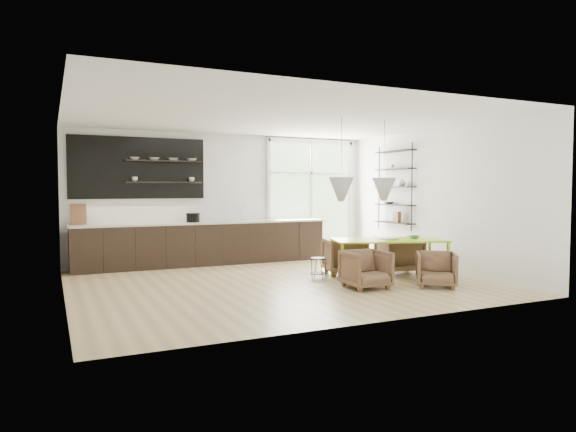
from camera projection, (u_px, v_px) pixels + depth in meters
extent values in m
cube|color=#D9BB86|center=(280.00, 283.00, 9.08)|extent=(7.00, 6.00, 0.01)
cube|color=white|center=(226.00, 198.00, 11.72)|extent=(7.00, 0.02, 2.90)
cube|color=white|center=(63.00, 203.00, 7.53)|extent=(0.02, 6.00, 2.90)
cube|color=white|center=(436.00, 199.00, 10.48)|extent=(0.02, 6.00, 2.90)
cube|color=silver|center=(280.00, 118.00, 8.93)|extent=(7.00, 6.00, 0.01)
cube|color=#B2D1A5|center=(310.00, 197.00, 12.60)|extent=(2.20, 0.02, 2.70)
cube|color=silver|center=(311.00, 197.00, 12.57)|extent=(2.30, 0.08, 2.80)
cone|color=silver|center=(341.00, 189.00, 8.94)|extent=(0.44, 0.44, 0.42)
cone|color=silver|center=(384.00, 189.00, 9.32)|extent=(0.44, 0.44, 0.42)
cylinder|color=black|center=(341.00, 143.00, 8.90)|extent=(0.01, 0.01, 0.89)
cylinder|color=black|center=(384.00, 145.00, 9.28)|extent=(0.01, 0.01, 0.89)
cube|color=black|center=(205.00, 244.00, 11.22)|extent=(5.50, 0.65, 0.90)
cube|color=beige|center=(205.00, 223.00, 11.19)|extent=(5.54, 0.69, 0.04)
cube|color=white|center=(201.00, 209.00, 11.47)|extent=(5.50, 0.02, 0.55)
cube|color=black|center=(138.00, 168.00, 10.83)|extent=(2.80, 0.06, 1.30)
cube|color=black|center=(164.00, 161.00, 10.90)|extent=(1.60, 0.28, 0.03)
cube|color=black|center=(164.00, 182.00, 10.93)|extent=(1.60, 0.28, 0.03)
cube|color=brown|center=(78.00, 214.00, 10.32)|extent=(0.30, 0.10, 0.42)
cylinder|color=silver|center=(242.00, 213.00, 11.65)|extent=(0.02, 0.02, 0.40)
imported|color=white|center=(134.00, 158.00, 10.65)|extent=(0.22, 0.22, 0.05)
imported|color=white|center=(154.00, 159.00, 10.82)|extent=(0.22, 0.22, 0.05)
imported|color=white|center=(173.00, 159.00, 10.99)|extent=(0.22, 0.22, 0.05)
imported|color=white|center=(191.00, 160.00, 11.15)|extent=(0.22, 0.22, 0.05)
imported|color=white|center=(135.00, 179.00, 10.67)|extent=(0.12, 0.12, 0.10)
imported|color=white|center=(192.00, 179.00, 11.18)|extent=(0.12, 0.12, 0.10)
cylinder|color=black|center=(193.00, 218.00, 11.07)|extent=(0.28, 0.28, 0.17)
cube|color=black|center=(412.00, 187.00, 10.95)|extent=(0.02, 0.02, 1.90)
cube|color=black|center=(379.00, 187.00, 12.04)|extent=(0.02, 0.02, 1.90)
cube|color=black|center=(394.00, 223.00, 11.54)|extent=(0.26, 1.20, 0.02)
cube|color=black|center=(394.00, 205.00, 11.52)|extent=(0.26, 1.20, 0.02)
cube|color=black|center=(395.00, 187.00, 11.50)|extent=(0.26, 1.20, 0.02)
cube|color=black|center=(395.00, 169.00, 11.48)|extent=(0.26, 1.20, 0.03)
cube|color=black|center=(395.00, 151.00, 11.45)|extent=(0.26, 1.20, 0.03)
imported|color=white|center=(402.00, 182.00, 11.26)|extent=(0.18, 0.18, 0.19)
imported|color=#333338|center=(389.00, 203.00, 11.70)|extent=(0.22, 0.22, 0.05)
imported|color=white|center=(392.00, 167.00, 11.56)|extent=(0.10, 0.10, 0.09)
cube|color=brown|center=(397.00, 217.00, 11.44)|extent=(0.10, 0.18, 0.24)
cube|color=#A4D515|center=(389.00, 240.00, 9.37)|extent=(2.20, 1.47, 0.03)
cube|color=#A4D515|center=(342.00, 264.00, 8.86)|extent=(0.06, 0.06, 0.71)
cube|color=#A4D515|center=(332.00, 258.00, 9.67)|extent=(0.06, 0.06, 0.71)
cube|color=#A4D515|center=(448.00, 262.00, 9.11)|extent=(0.06, 0.06, 0.71)
cube|color=#A4D515|center=(429.00, 256.00, 9.92)|extent=(0.06, 0.06, 0.71)
imported|color=brown|center=(345.00, 256.00, 10.00)|extent=(0.91, 0.93, 0.70)
imported|color=brown|center=(399.00, 255.00, 10.12)|extent=(0.93, 0.95, 0.72)
imported|color=brown|center=(366.00, 269.00, 8.54)|extent=(0.70, 0.72, 0.64)
imported|color=brown|center=(436.00, 269.00, 8.66)|extent=(0.90, 0.90, 0.60)
cylinder|color=black|center=(319.00, 258.00, 9.41)|extent=(0.29, 0.29, 0.02)
cylinder|color=black|center=(319.00, 273.00, 9.42)|extent=(0.31, 0.31, 0.01)
cylinder|color=black|center=(325.00, 268.00, 9.46)|extent=(0.01, 0.01, 0.38)
cylinder|color=black|center=(316.00, 268.00, 9.54)|extent=(0.01, 0.01, 0.38)
cylinder|color=black|center=(312.00, 269.00, 9.37)|extent=(0.01, 0.01, 0.38)
cylinder|color=black|center=(322.00, 270.00, 9.29)|extent=(0.01, 0.01, 0.38)
imported|color=white|center=(383.00, 238.00, 9.34)|extent=(0.34, 0.40, 0.03)
imported|color=#4B7F53|center=(414.00, 237.00, 9.50)|extent=(0.25, 0.25, 0.06)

